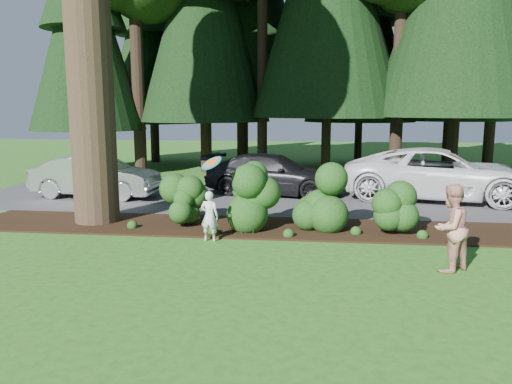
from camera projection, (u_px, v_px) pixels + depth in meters
ground at (239, 265)px, 10.36m from camera, size 80.00×80.00×0.00m
mulch_bed at (257, 227)px, 13.53m from camera, size 16.00×2.50×0.05m
driveway at (271, 200)px, 17.70m from camera, size 22.00×6.00×0.03m
shrub_row at (285, 200)px, 13.20m from camera, size 6.53×1.60×1.61m
lily_cluster at (241, 217)px, 12.66m from camera, size 0.69×0.09×0.57m
car_silver_wagon at (96, 176)px, 18.02m from camera, size 4.67×1.83×1.51m
car_white_suv at (440, 174)px, 17.52m from camera, size 6.99×4.27×1.81m
car_dark_suv at (273, 174)px, 18.67m from camera, size 5.47×3.07×1.50m
child at (210, 216)px, 12.14m from camera, size 0.49×0.36×1.24m
adult at (450, 228)px, 9.84m from camera, size 1.08×1.06×1.76m
frisbee at (212, 163)px, 12.12m from camera, size 0.58×0.51×0.42m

